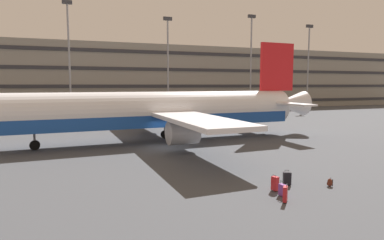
# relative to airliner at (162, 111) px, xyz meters

# --- Properties ---
(ground_plane) EXTENTS (600.00, 600.00, 0.00)m
(ground_plane) POSITION_rel_airliner_xyz_m (-0.38, -3.46, -3.19)
(ground_plane) COLOR #424449
(terminal_structure) EXTENTS (163.46, 19.89, 15.03)m
(terminal_structure) POSITION_rel_airliner_xyz_m (-0.38, 48.90, 4.33)
(terminal_structure) COLOR gray
(terminal_structure) RESTS_ON ground_plane
(airliner) EXTENTS (37.07, 29.83, 10.89)m
(airliner) POSITION_rel_airliner_xyz_m (0.00, 0.00, 0.00)
(airliner) COLOR silver
(airliner) RESTS_ON ground_plane
(light_mast_center_left) EXTENTS (1.80, 0.50, 21.46)m
(light_mast_center_left) POSITION_rel_airliner_xyz_m (-9.10, 33.19, 9.23)
(light_mast_center_left) COLOR gray
(light_mast_center_left) RESTS_ON ground_plane
(light_mast_center_right) EXTENTS (1.80, 0.50, 19.76)m
(light_mast_center_right) POSITION_rel_airliner_xyz_m (10.12, 33.19, 8.35)
(light_mast_center_right) COLOR gray
(light_mast_center_right) RESTS_ON ground_plane
(light_mast_right) EXTENTS (1.80, 0.50, 21.58)m
(light_mast_right) POSITION_rel_airliner_xyz_m (29.74, 33.19, 9.29)
(light_mast_right) COLOR gray
(light_mast_right) RESTS_ON ground_plane
(light_mast_far_right) EXTENTS (1.80, 0.50, 20.37)m
(light_mast_far_right) POSITION_rel_airliner_xyz_m (45.71, 33.19, 8.67)
(light_mast_far_right) COLOR gray
(light_mast_far_right) RESTS_ON ground_plane
(suitcase_teal) EXTENTS (0.51, 0.39, 0.92)m
(suitcase_teal) POSITION_rel_airliner_xyz_m (3.12, -17.25, -2.76)
(suitcase_teal) COLOR black
(suitcase_teal) RESTS_ON ground_plane
(suitcase_silver) EXTENTS (0.36, 0.43, 0.94)m
(suitcase_silver) POSITION_rel_airliner_xyz_m (1.86, -17.88, -2.75)
(suitcase_silver) COLOR #B21E23
(suitcase_silver) RESTS_ON ground_plane
(suitcase_small) EXTENTS (0.31, 0.48, 0.86)m
(suitcase_small) POSITION_rel_airliner_xyz_m (1.73, -18.79, -2.83)
(suitcase_small) COLOR #72388C
(suitcase_small) RESTS_ON ground_plane
(suitcase_orange) EXTENTS (0.43, 0.45, 0.96)m
(suitcase_orange) POSITION_rel_airliner_xyz_m (1.31, -19.58, -2.75)
(suitcase_orange) COLOR #B21E23
(suitcase_orange) RESTS_ON ground_plane
(backpack_red) EXTENTS (0.32, 0.34, 0.53)m
(backpack_red) POSITION_rel_airliner_xyz_m (5.37, -18.28, -2.96)
(backpack_red) COLOR #592619
(backpack_red) RESTS_ON ground_plane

